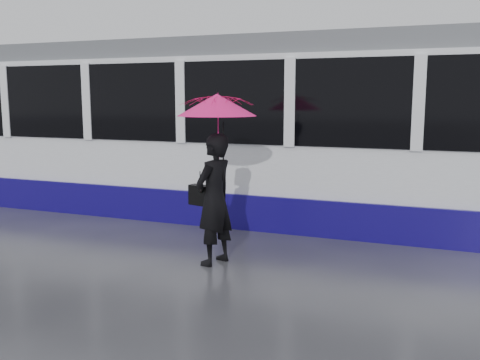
% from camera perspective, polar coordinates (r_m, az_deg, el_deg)
% --- Properties ---
extents(ground, '(90.00, 90.00, 0.00)m').
position_cam_1_polar(ground, '(8.27, -3.36, -7.25)').
color(ground, '#2E2E34').
rests_on(ground, ground).
extents(rails, '(34.00, 1.51, 0.02)m').
position_cam_1_polar(rails, '(10.52, 2.34, -3.69)').
color(rails, '#3F3D38').
rests_on(rails, ground).
extents(tram, '(26.00, 2.56, 3.35)m').
position_cam_1_polar(tram, '(10.51, -0.74, 5.27)').
color(tram, white).
rests_on(tram, ground).
extents(woman, '(0.59, 0.75, 1.81)m').
position_cam_1_polar(woman, '(7.32, -2.77, -2.09)').
color(woman, black).
rests_on(woman, ground).
extents(umbrella, '(1.30, 1.30, 1.22)m').
position_cam_1_polar(umbrella, '(7.17, -2.47, 6.36)').
color(umbrella, '#F71483').
rests_on(umbrella, ground).
extents(handbag, '(0.35, 0.22, 0.46)m').
position_cam_1_polar(handbag, '(7.42, -4.26, -1.62)').
color(handbag, black).
rests_on(handbag, ground).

